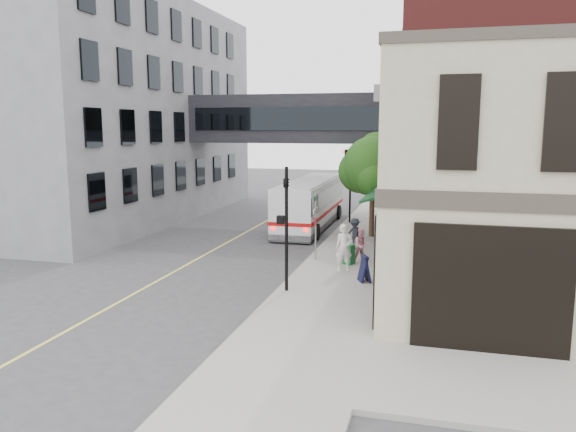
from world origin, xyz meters
The scene contains 17 objects.
ground centered at (0.00, 0.00, 0.00)m, with size 120.00×120.00×0.00m, color #38383A.
sidewalk_main centered at (2.00, 14.00, 0.07)m, with size 4.00×60.00×0.15m, color gray.
corner_building centered at (8.97, 2.00, 4.21)m, with size 10.19×8.12×8.45m.
brick_building centered at (9.98, 15.00, 6.99)m, with size 13.76×18.00×14.00m.
opposite_building centered at (-17.00, 16.00, 7.00)m, with size 14.00×24.00×14.00m, color slate.
skyway_bridge centered at (-3.00, 18.00, 6.50)m, with size 14.00×3.18×3.00m.
traffic_signal_near centered at (0.37, 2.00, 2.98)m, with size 0.44×0.22×4.60m.
traffic_signal_far centered at (0.26, 17.00, 3.34)m, with size 0.53×0.28×4.50m.
street_sign_pole centered at (0.39, 7.00, 1.93)m, with size 0.08×0.75×3.00m.
street_tree centered at (2.19, 13.22, 3.91)m, with size 3.80×3.20×5.60m.
lane_marking centered at (-5.00, 10.00, 0.01)m, with size 0.12×40.00×0.01m, color #D8CC4C.
bus centered at (-1.78, 15.61, 1.58)m, with size 2.63×10.47×2.81m.
pedestrian_a centered at (1.95, 5.36, 1.12)m, with size 0.71×0.46×1.94m, color white.
pedestrian_b centered at (2.48, 6.89, 0.92)m, with size 0.75×0.58×1.53m, color pink.
pedestrian_c centered at (1.78, 9.60, 0.91)m, with size 0.98×0.56×1.51m, color black.
newspaper_box centered at (1.97, 6.50, 0.58)m, with size 0.43×0.38×0.86m, color #145B29.
sandwich_board centered at (2.99, 3.90, 0.66)m, with size 0.37×0.58×1.03m, color black.
Camera 1 is at (5.54, -17.04, 6.07)m, focal length 35.00 mm.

